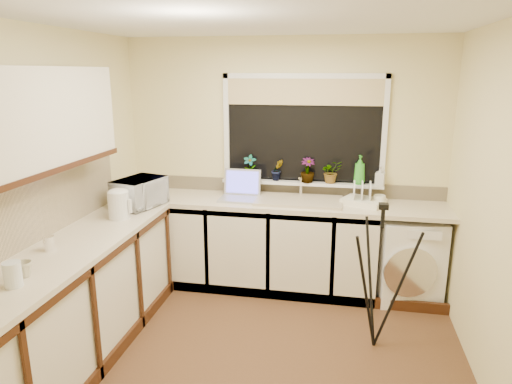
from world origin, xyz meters
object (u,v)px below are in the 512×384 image
at_px(washing_machine, 406,258).
at_px(plant_c, 308,170).
at_px(plant_d, 331,172).
at_px(microwave, 140,193).
at_px(soap_bottle_green, 360,170).
at_px(soap_bottle_clear, 380,176).
at_px(laptop, 240,191).
at_px(kettle, 119,205).
at_px(plant_a, 250,167).
at_px(tripod, 378,277).
at_px(glass_jug, 13,274).
at_px(cup_back, 379,200).
at_px(steel_jar, 49,243).
at_px(dish_rack, 363,202).
at_px(cup_left, 24,269).
at_px(plant_b, 277,170).

height_order(washing_machine, plant_c, plant_c).
bearing_deg(plant_d, microwave, -159.45).
bearing_deg(soap_bottle_green, soap_bottle_clear, -5.90).
xyz_separation_m(laptop, kettle, (-0.87, -0.82, 0.04)).
bearing_deg(microwave, plant_a, -40.00).
distance_m(tripod, microwave, 2.24).
xyz_separation_m(tripod, glass_jug, (-2.16, -1.22, 0.39)).
xyz_separation_m(tripod, cup_back, (0.04, 0.94, 0.36)).
distance_m(washing_machine, steel_jar, 3.12).
relative_size(tripod, plant_a, 4.67).
bearing_deg(soap_bottle_clear, kettle, -155.43).
xyz_separation_m(microwave, cup_back, (2.19, 0.46, -0.08)).
bearing_deg(microwave, laptop, -47.46).
bearing_deg(tripod, dish_rack, 106.04).
relative_size(kettle, dish_rack, 0.63).
bearing_deg(washing_machine, glass_jug, -149.52).
bearing_deg(kettle, cup_left, -91.25).
relative_size(laptop, tripod, 0.32).
bearing_deg(dish_rack, kettle, -134.11).
relative_size(plant_b, soap_bottle_green, 0.76).
relative_size(washing_machine, soap_bottle_green, 2.85).
xyz_separation_m(plant_a, cup_back, (1.28, -0.17, -0.23)).
xyz_separation_m(tripod, plant_b, (-0.96, 1.13, 0.57)).
bearing_deg(plant_d, soap_bottle_clear, -1.97).
distance_m(kettle, glass_jug, 1.32).
relative_size(plant_d, cup_back, 1.87).
relative_size(plant_b, cup_left, 2.06).
height_order(laptop, tripod, laptop).
distance_m(glass_jug, plant_d, 2.92).
bearing_deg(soap_bottle_clear, cup_back, -91.96).
distance_m(plant_a, cup_left, 2.41).
bearing_deg(cup_back, soap_bottle_clear, 88.04).
bearing_deg(steel_jar, cup_back, 34.55).
bearing_deg(cup_back, cup_left, -137.67).
distance_m(washing_machine, cup_left, 3.26).
height_order(soap_bottle_green, cup_back, soap_bottle_green).
bearing_deg(plant_b, cup_left, -118.99).
xyz_separation_m(microwave, plant_b, (1.19, 0.66, 0.13)).
bearing_deg(cup_back, plant_c, 167.13).
distance_m(laptop, cup_back, 1.33).
relative_size(plant_b, plant_c, 0.87).
height_order(kettle, steel_jar, kettle).
relative_size(kettle, glass_jug, 1.54).
height_order(kettle, cup_left, kettle).
height_order(tripod, glass_jug, tripod).
relative_size(steel_jar, plant_b, 0.48).
xyz_separation_m(plant_d, cup_left, (-1.77, -2.21, -0.21)).
bearing_deg(kettle, microwave, 87.49).
bearing_deg(cup_left, plant_d, 51.39).
relative_size(dish_rack, steel_jar, 3.53).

